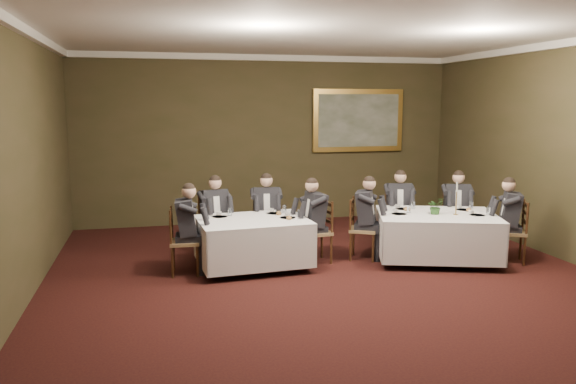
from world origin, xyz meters
name	(u,v)px	position (x,y,z in m)	size (l,w,h in m)	color
ground	(346,297)	(0.00, 0.00, 0.00)	(10.00, 10.00, 0.00)	black
ceiling	(351,21)	(0.00, 0.00, 3.50)	(8.00, 10.00, 0.10)	silver
back_wall	(268,140)	(0.00, 5.00, 1.75)	(8.00, 0.10, 3.50)	#37341B
left_wall	(4,173)	(-4.00, 0.00, 1.75)	(0.10, 10.00, 3.50)	#37341B
crown_molding	(351,26)	(0.00, 0.00, 3.44)	(8.00, 10.00, 0.12)	white
table_main	(436,233)	(1.99, 1.31, 0.45)	(2.21, 1.93, 0.67)	black
table_second	(253,239)	(-0.95, 1.60, 0.45)	(1.74, 1.38, 0.67)	black
chair_main_backleft	(398,229)	(1.81, 2.38, 0.28)	(0.53, 0.52, 1.00)	olive
diner_main_backleft	(398,217)	(1.81, 2.37, 0.51)	(0.51, 0.57, 1.35)	black
chair_main_backright	(455,230)	(2.77, 2.07, 0.28)	(0.55, 0.54, 1.00)	olive
diner_main_backright	(456,218)	(2.76, 2.06, 0.51)	(0.53, 0.58, 1.35)	black
chair_main_endleft	(362,242)	(0.87, 1.69, 0.28)	(0.57, 0.58, 1.00)	olive
diner_main_endleft	(363,228)	(0.88, 1.68, 0.51)	(0.61, 0.57, 1.35)	black
chair_main_endright	(511,244)	(3.11, 0.94, 0.28)	(0.57, 0.58, 1.00)	olive
diner_main_endright	(511,230)	(3.10, 0.95, 0.51)	(0.61, 0.58, 1.35)	black
chair_sec_backleft	(214,239)	(-1.46, 2.42, 0.28)	(0.52, 0.51, 1.00)	olive
diner_sec_backleft	(214,226)	(-1.45, 2.40, 0.51)	(0.50, 0.56, 1.35)	black
chair_sec_backright	(266,235)	(-0.57, 2.48, 0.28)	(0.48, 0.47, 1.00)	olive
diner_sec_backright	(266,222)	(-0.57, 2.47, 0.51)	(0.45, 0.52, 1.35)	black
chair_sec_endright	(317,245)	(0.09, 1.67, 0.28)	(0.46, 0.48, 1.00)	olive
diner_sec_endright	(316,231)	(0.08, 1.67, 0.51)	(0.52, 0.45, 1.35)	black
chair_sec_endleft	(184,255)	(-2.00, 1.53, 0.28)	(0.45, 0.47, 1.00)	olive
diner_sec_endleft	(185,240)	(-1.99, 1.53, 0.51)	(0.51, 0.44, 1.35)	black
centerpiece	(435,205)	(1.94, 1.30, 0.91)	(0.25, 0.22, 0.28)	#2D5926
candlestick	(456,202)	(2.24, 1.18, 0.96)	(0.08, 0.08, 0.54)	#AE8635
place_setting_table_main	(405,206)	(1.69, 1.87, 0.80)	(0.33, 0.31, 0.14)	white
place_setting_table_second	(223,214)	(-1.37, 1.94, 0.80)	(0.33, 0.31, 0.14)	white
painting	(358,120)	(1.99, 4.94, 2.14)	(2.05, 0.09, 1.35)	tan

